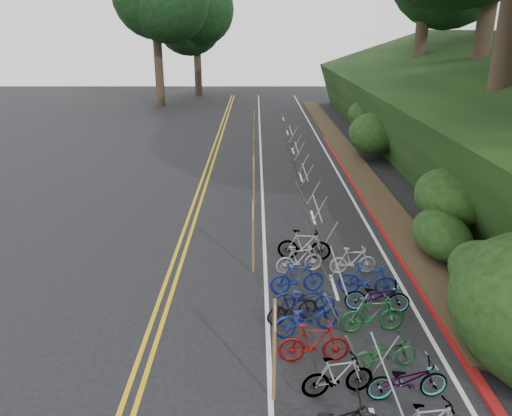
% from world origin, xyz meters
% --- Properties ---
extents(ground, '(120.00, 120.00, 0.00)m').
position_xyz_m(ground, '(0.00, 0.00, 0.00)').
color(ground, black).
rests_on(ground, ground).
extents(road_markings, '(7.47, 80.00, 0.01)m').
position_xyz_m(road_markings, '(0.63, 10.10, 0.00)').
color(road_markings, gold).
rests_on(road_markings, ground).
extents(red_curb, '(0.25, 28.00, 0.10)m').
position_xyz_m(red_curb, '(5.70, 12.00, 0.05)').
color(red_curb, maroon).
rests_on(red_curb, ground).
extents(embankment, '(14.30, 48.14, 9.11)m').
position_xyz_m(embankment, '(12.96, 19.04, 2.57)').
color(embankment, black).
rests_on(embankment, ground).
extents(bike_rack_front, '(1.19, 2.89, 1.26)m').
position_xyz_m(bike_rack_front, '(3.21, -1.74, 0.91)').
color(bike_rack_front, gray).
rests_on(bike_rack_front, ground).
extents(bike_racks_rest, '(1.14, 23.00, 1.17)m').
position_xyz_m(bike_racks_rest, '(3.00, 13.00, 0.85)').
color(bike_racks_rest, gray).
rests_on(bike_racks_rest, ground).
extents(signpost_near, '(0.08, 0.40, 2.46)m').
position_xyz_m(signpost_near, '(1.06, -0.94, 1.41)').
color(signpost_near, brown).
rests_on(signpost_near, ground).
extents(signposts_rest, '(0.08, 18.40, 2.50)m').
position_xyz_m(signposts_rest, '(0.60, 14.00, 1.43)').
color(signposts_rest, brown).
rests_on(signposts_rest, ground).
extents(bike_front, '(0.96, 1.55, 0.90)m').
position_xyz_m(bike_front, '(1.67, 2.09, 0.45)').
color(bike_front, black).
rests_on(bike_front, ground).
extents(bike_valet, '(3.11, 10.82, 1.09)m').
position_xyz_m(bike_valet, '(2.93, 1.19, 0.48)').
color(bike_valet, slate).
rests_on(bike_valet, ground).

